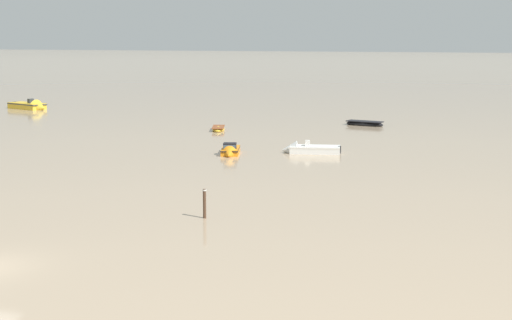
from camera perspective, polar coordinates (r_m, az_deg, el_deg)
The scene contains 6 objects.
rowboat_moored_1 at distance 84.02m, azimuth -2.75°, elevation 2.28°, with size 2.24×3.93×0.59m.
motorboat_moored_1 at distance 67.16m, azimuth -1.90°, elevation 0.59°, with size 2.40×4.38×1.58m.
motorboat_moored_2 at distance 111.56m, azimuth -16.03°, elevation 3.73°, with size 6.97×4.52×2.26m.
rowboat_moored_3 at distance 89.32m, azimuth 7.92°, elevation 2.63°, with size 4.65×2.56×0.70m.
motorboat_moored_4 at distance 68.28m, azimuth 3.67°, elevation 0.72°, with size 5.31×2.55×1.75m.
mooring_post_near at distance 44.26m, azimuth -3.77°, elevation -3.24°, with size 0.22×0.22×1.86m.
Camera 1 is at (20.96, -28.93, 10.36)m, focal length 54.95 mm.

